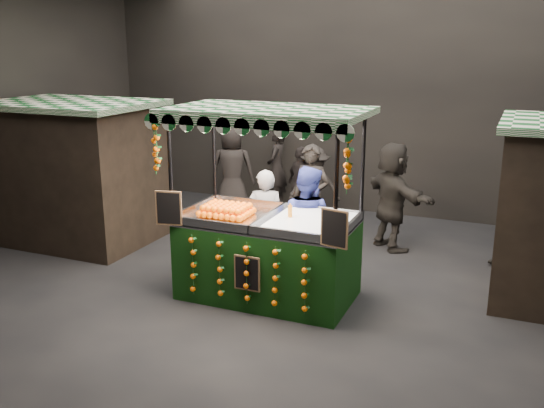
% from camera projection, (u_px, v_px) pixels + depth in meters
% --- Properties ---
extents(ground, '(12.00, 12.00, 0.00)m').
position_uv_depth(ground, '(272.00, 294.00, 8.98)').
color(ground, black).
rests_on(ground, ground).
extents(market_hall, '(12.10, 10.10, 5.05)m').
position_uv_depth(market_hall, '(272.00, 62.00, 8.09)').
color(market_hall, black).
rests_on(market_hall, ground).
extents(neighbour_stall_left, '(3.00, 2.20, 2.60)m').
position_uv_depth(neighbour_stall_left, '(75.00, 171.00, 11.18)').
color(neighbour_stall_left, black).
rests_on(neighbour_stall_left, ground).
extents(juice_stall, '(2.86, 1.68, 2.77)m').
position_uv_depth(juice_stall, '(267.00, 242.00, 8.67)').
color(juice_stall, black).
rests_on(juice_stall, ground).
extents(vendor_grey, '(0.71, 0.58, 1.70)m').
position_uv_depth(vendor_grey, '(265.00, 221.00, 9.68)').
color(vendor_grey, gray).
rests_on(vendor_grey, ground).
extents(vendor_blue, '(0.98, 0.82, 1.83)m').
position_uv_depth(vendor_blue, '(306.00, 224.00, 9.29)').
color(vendor_blue, navy).
rests_on(vendor_blue, ground).
extents(shopper_0, '(0.74, 0.52, 1.90)m').
position_uv_depth(shopper_0, '(311.00, 197.00, 10.75)').
color(shopper_0, '#292421').
rests_on(shopper_0, ground).
extents(shopper_1, '(1.12, 0.98, 1.93)m').
position_uv_depth(shopper_1, '(522.00, 214.00, 9.66)').
color(shopper_1, black).
rests_on(shopper_1, ground).
extents(shopper_2, '(0.96, 0.90, 1.58)m').
position_uv_depth(shopper_2, '(301.00, 185.00, 12.36)').
color(shopper_2, '#2A2322').
rests_on(shopper_2, ground).
extents(shopper_3, '(1.18, 0.95, 1.60)m').
position_uv_depth(shopper_3, '(315.00, 186.00, 12.19)').
color(shopper_3, '#282320').
rests_on(shopper_3, ground).
extents(shopper_4, '(1.10, 0.90, 1.95)m').
position_uv_depth(shopper_4, '(232.00, 169.00, 12.97)').
color(shopper_4, '#2C2624').
rests_on(shopper_4, ground).
extents(shopper_5, '(1.70, 1.67, 1.95)m').
position_uv_depth(shopper_5, '(392.00, 196.00, 10.73)').
color(shopper_5, '#2C2824').
rests_on(shopper_5, ground).
extents(shopper_6, '(0.48, 0.69, 1.79)m').
position_uv_depth(shopper_6, '(277.00, 168.00, 13.52)').
color(shopper_6, black).
rests_on(shopper_6, ground).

